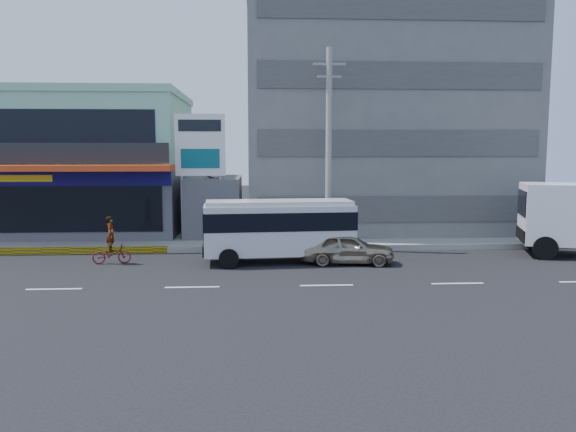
{
  "coord_description": "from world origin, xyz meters",
  "views": [
    {
      "loc": [
        2.37,
        -20.42,
        5.04
      ],
      "look_at": [
        3.76,
        3.63,
        2.2
      ],
      "focal_mm": 35.0,
      "sensor_mm": 36.0,
      "label": 1
    }
  ],
  "objects_px": {
    "shop_building": "(82,167)",
    "satellite_dish": "(213,176)",
    "billboard": "(200,152)",
    "motorcycle_rider": "(111,248)",
    "utility_pole_near": "(329,148)",
    "minibus": "(279,226)",
    "concrete_building": "(376,119)",
    "sedan": "(347,248)"
  },
  "relations": [
    {
      "from": "billboard",
      "to": "sedan",
      "type": "distance_m",
      "value": 9.66
    },
    {
      "from": "minibus",
      "to": "billboard",
      "type": "bearing_deg",
      "value": 129.33
    },
    {
      "from": "satellite_dish",
      "to": "minibus",
      "type": "relative_size",
      "value": 0.22
    },
    {
      "from": "satellite_dish",
      "to": "sedan",
      "type": "relative_size",
      "value": 0.37
    },
    {
      "from": "satellite_dish",
      "to": "minibus",
      "type": "height_order",
      "value": "satellite_dish"
    },
    {
      "from": "sedan",
      "to": "billboard",
      "type": "bearing_deg",
      "value": 59.15
    },
    {
      "from": "shop_building",
      "to": "concrete_building",
      "type": "distance_m",
      "value": 18.28
    },
    {
      "from": "shop_building",
      "to": "motorcycle_rider",
      "type": "xyz_separation_m",
      "value": [
        3.94,
        -9.37,
        -3.29
      ]
    },
    {
      "from": "satellite_dish",
      "to": "sedan",
      "type": "bearing_deg",
      "value": -47.61
    },
    {
      "from": "billboard",
      "to": "sedan",
      "type": "xyz_separation_m",
      "value": [
        6.93,
        -5.24,
        -4.23
      ]
    },
    {
      "from": "shop_building",
      "to": "utility_pole_near",
      "type": "distance_m",
      "value": 15.5
    },
    {
      "from": "billboard",
      "to": "minibus",
      "type": "distance_m",
      "value": 6.97
    },
    {
      "from": "utility_pole_near",
      "to": "minibus",
      "type": "distance_m",
      "value": 5.26
    },
    {
      "from": "concrete_building",
      "to": "billboard",
      "type": "height_order",
      "value": "concrete_building"
    },
    {
      "from": "sedan",
      "to": "motorcycle_rider",
      "type": "relative_size",
      "value": 1.92
    },
    {
      "from": "billboard",
      "to": "motorcycle_rider",
      "type": "relative_size",
      "value": 3.23
    },
    {
      "from": "shop_building",
      "to": "sedan",
      "type": "xyz_separation_m",
      "value": [
        14.43,
        -9.98,
        -3.3
      ]
    },
    {
      "from": "satellite_dish",
      "to": "billboard",
      "type": "bearing_deg",
      "value": -105.52
    },
    {
      "from": "satellite_dish",
      "to": "concrete_building",
      "type": "bearing_deg",
      "value": 21.8
    },
    {
      "from": "shop_building",
      "to": "concrete_building",
      "type": "height_order",
      "value": "concrete_building"
    },
    {
      "from": "shop_building",
      "to": "utility_pole_near",
      "type": "relative_size",
      "value": 1.24
    },
    {
      "from": "billboard",
      "to": "concrete_building",
      "type": "bearing_deg",
      "value": 28.92
    },
    {
      "from": "concrete_building",
      "to": "minibus",
      "type": "bearing_deg",
      "value": -121.98
    },
    {
      "from": "shop_building",
      "to": "utility_pole_near",
      "type": "height_order",
      "value": "utility_pole_near"
    },
    {
      "from": "utility_pole_near",
      "to": "concrete_building",
      "type": "bearing_deg",
      "value": 62.24
    },
    {
      "from": "concrete_building",
      "to": "minibus",
      "type": "xyz_separation_m",
      "value": [
        -6.6,
        -10.56,
        -5.33
      ]
    },
    {
      "from": "shop_building",
      "to": "billboard",
      "type": "relative_size",
      "value": 1.8
    },
    {
      "from": "shop_building",
      "to": "minibus",
      "type": "xyz_separation_m",
      "value": [
        11.4,
        -9.51,
        -2.33
      ]
    },
    {
      "from": "shop_building",
      "to": "satellite_dish",
      "type": "height_order",
      "value": "shop_building"
    },
    {
      "from": "shop_building",
      "to": "motorcycle_rider",
      "type": "relative_size",
      "value": 5.81
    },
    {
      "from": "concrete_building",
      "to": "satellite_dish",
      "type": "distance_m",
      "value": 11.3
    },
    {
      "from": "shop_building",
      "to": "satellite_dish",
      "type": "relative_size",
      "value": 8.27
    },
    {
      "from": "shop_building",
      "to": "concrete_building",
      "type": "relative_size",
      "value": 0.77
    },
    {
      "from": "sedan",
      "to": "motorcycle_rider",
      "type": "xyz_separation_m",
      "value": [
        -10.49,
        0.61,
        0.01
      ]
    },
    {
      "from": "shop_building",
      "to": "sedan",
      "type": "bearing_deg",
      "value": -34.69
    },
    {
      "from": "motorcycle_rider",
      "to": "shop_building",
      "type": "bearing_deg",
      "value": 112.81
    },
    {
      "from": "minibus",
      "to": "sedan",
      "type": "xyz_separation_m",
      "value": [
        3.02,
        -0.47,
        -0.97
      ]
    },
    {
      "from": "shop_building",
      "to": "utility_pole_near",
      "type": "bearing_deg",
      "value": -25.06
    },
    {
      "from": "satellite_dish",
      "to": "sedan",
      "type": "xyz_separation_m",
      "value": [
        6.43,
        -7.04,
        -2.88
      ]
    },
    {
      "from": "concrete_building",
      "to": "motorcycle_rider",
      "type": "height_order",
      "value": "concrete_building"
    },
    {
      "from": "satellite_dish",
      "to": "motorcycle_rider",
      "type": "xyz_separation_m",
      "value": [
        -4.06,
        -6.42,
        -2.87
      ]
    },
    {
      "from": "utility_pole_near",
      "to": "motorcycle_rider",
      "type": "distance_m",
      "value": 11.36
    }
  ]
}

